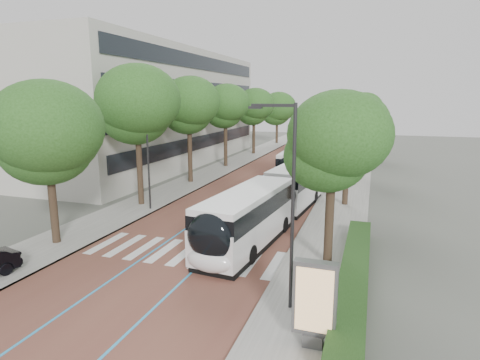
# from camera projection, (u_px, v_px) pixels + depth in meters

# --- Properties ---
(ground) EXTENTS (160.00, 160.00, 0.00)m
(ground) POSITION_uv_depth(u_px,v_px,m) (173.00, 260.00, 20.87)
(ground) COLOR #51544C
(ground) RESTS_ON ground
(road) EXTENTS (11.00, 140.00, 0.02)m
(road) POSITION_uv_depth(u_px,v_px,m) (303.00, 156.00, 58.04)
(road) COLOR brown
(road) RESTS_ON ground
(sidewalk_left) EXTENTS (4.00, 140.00, 0.12)m
(sidewalk_left) POSITION_uv_depth(u_px,v_px,m) (254.00, 154.00, 60.36)
(sidewalk_left) COLOR gray
(sidewalk_left) RESTS_ON ground
(sidewalk_right) EXTENTS (4.00, 140.00, 0.12)m
(sidewalk_right) POSITION_uv_depth(u_px,v_px,m) (357.00, 158.00, 55.70)
(sidewalk_right) COLOR gray
(sidewalk_right) RESTS_ON ground
(kerb_left) EXTENTS (0.20, 140.00, 0.14)m
(kerb_left) POSITION_uv_depth(u_px,v_px,m) (266.00, 154.00, 59.77)
(kerb_left) COLOR gray
(kerb_left) RESTS_ON ground
(kerb_right) EXTENTS (0.20, 140.00, 0.14)m
(kerb_right) POSITION_uv_depth(u_px,v_px,m) (343.00, 158.00, 56.29)
(kerb_right) COLOR gray
(kerb_right) RESTS_ON ground
(zebra_crossing) EXTENTS (10.55, 3.60, 0.01)m
(zebra_crossing) POSITION_uv_depth(u_px,v_px,m) (185.00, 253.00, 21.74)
(zebra_crossing) COLOR silver
(zebra_crossing) RESTS_ON ground
(lane_line_left) EXTENTS (0.12, 126.00, 0.01)m
(lane_line_left) POSITION_uv_depth(u_px,v_px,m) (292.00, 156.00, 58.53)
(lane_line_left) COLOR #2A95D2
(lane_line_left) RESTS_ON road
(lane_line_right) EXTENTS (0.12, 126.00, 0.01)m
(lane_line_right) POSITION_uv_depth(u_px,v_px,m) (314.00, 157.00, 57.54)
(lane_line_right) COLOR #2A95D2
(lane_line_right) RESTS_ON road
(office_building) EXTENTS (18.11, 40.00, 14.00)m
(office_building) POSITION_uv_depth(u_px,v_px,m) (138.00, 108.00, 51.53)
(office_building) COLOR #ABA89E
(office_building) RESTS_ON ground
(hedge) EXTENTS (1.20, 14.00, 0.80)m
(hedge) POSITION_uv_depth(u_px,v_px,m) (354.00, 275.00, 17.95)
(hedge) COLOR #1C3D15
(hedge) RESTS_ON sidewalk_right
(streetlight_near) EXTENTS (1.82, 0.20, 8.00)m
(streetlight_near) POSITION_uv_depth(u_px,v_px,m) (288.00, 192.00, 15.07)
(streetlight_near) COLOR #28282A
(streetlight_near) RESTS_ON sidewalk_right
(streetlight_far) EXTENTS (1.82, 0.20, 8.00)m
(streetlight_far) POSITION_uv_depth(u_px,v_px,m) (342.00, 135.00, 38.30)
(streetlight_far) COLOR #28282A
(streetlight_far) RESTS_ON sidewalk_right
(lamp_post_left) EXTENTS (0.14, 0.14, 8.00)m
(lamp_post_left) POSITION_uv_depth(u_px,v_px,m) (148.00, 156.00, 29.37)
(lamp_post_left) COLOR #28282A
(lamp_post_left) RESTS_ON sidewalk_left
(trees_left) EXTENTS (6.35, 61.18, 10.20)m
(trees_left) POSITION_uv_depth(u_px,v_px,m) (216.00, 112.00, 45.07)
(trees_left) COLOR black
(trees_left) RESTS_ON ground
(trees_right) EXTENTS (5.43, 47.04, 8.51)m
(trees_right) POSITION_uv_depth(u_px,v_px,m) (354.00, 123.00, 37.94)
(trees_right) COLOR black
(trees_right) RESTS_ON ground
(lead_bus) EXTENTS (4.29, 18.55, 3.20)m
(lead_bus) POSITION_uv_depth(u_px,v_px,m) (271.00, 202.00, 26.01)
(lead_bus) COLOR black
(lead_bus) RESTS_ON ground
(bus_queued_0) EXTENTS (2.77, 12.45, 3.20)m
(bus_queued_0) POSITION_uv_depth(u_px,v_px,m) (299.00, 164.00, 41.29)
(bus_queued_0) COLOR silver
(bus_queued_0) RESTS_ON ground
(bus_queued_1) EXTENTS (3.08, 12.50, 3.20)m
(bus_queued_1) POSITION_uv_depth(u_px,v_px,m) (317.00, 149.00, 53.22)
(bus_queued_1) COLOR silver
(bus_queued_1) RESTS_ON ground
(bus_queued_2) EXTENTS (2.81, 12.45, 3.20)m
(bus_queued_2) POSITION_uv_depth(u_px,v_px,m) (329.00, 139.00, 66.11)
(bus_queued_2) COLOR silver
(bus_queued_2) RESTS_ON ground
(bus_queued_3) EXTENTS (2.71, 12.43, 3.20)m
(bus_queued_3) POSITION_uv_depth(u_px,v_px,m) (337.00, 133.00, 78.39)
(bus_queued_3) COLOR silver
(bus_queued_3) RESTS_ON ground
(ad_panel) EXTENTS (1.44, 0.55, 2.99)m
(ad_panel) POSITION_uv_depth(u_px,v_px,m) (315.00, 302.00, 13.20)
(ad_panel) COLOR #59595B
(ad_panel) RESTS_ON sidewalk_right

